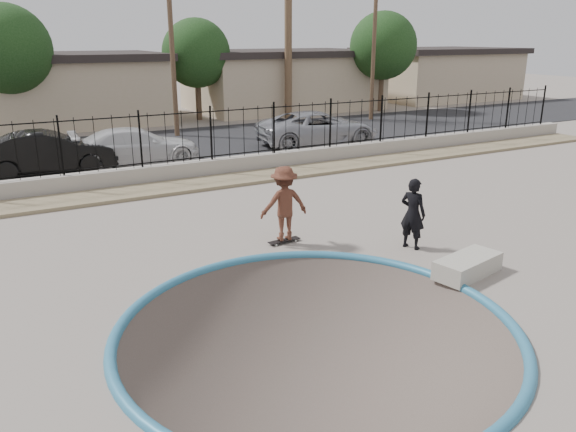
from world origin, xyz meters
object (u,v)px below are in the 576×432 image
at_px(videographer, 413,214).
at_px(car_c, 137,146).
at_px(concrete_ledge, 468,266).
at_px(car_b, 49,152).
at_px(skateboard, 284,240).
at_px(car_d, 318,128).
at_px(skater, 284,207).

height_order(videographer, car_c, videographer).
xyz_separation_m(videographer, car_c, (-3.41, 12.14, -0.11)).
bearing_deg(concrete_ledge, car_b, 115.29).
relative_size(videographer, car_b, 0.37).
distance_m(concrete_ledge, car_b, 15.43).
bearing_deg(car_c, concrete_ledge, -163.04).
height_order(skateboard, videographer, videographer).
bearing_deg(skateboard, car_b, 107.01).
relative_size(videographer, car_c, 0.35).
xyz_separation_m(videographer, car_d, (4.85, 12.14, -0.04)).
bearing_deg(videographer, skateboard, 32.34).
xyz_separation_m(skateboard, videographer, (2.49, -1.74, 0.79)).
bearing_deg(skater, car_d, -117.63).
distance_m(skateboard, car_b, 11.20).
relative_size(skater, car_b, 0.39).
bearing_deg(skater, skateboard, -96.44).
distance_m(skater, videographer, 3.04).
bearing_deg(car_b, car_c, -86.11).
height_order(concrete_ledge, car_b, car_b).
bearing_deg(videographer, car_c, -7.09).
relative_size(skater, skateboard, 2.14).
relative_size(skater, car_c, 0.37).
bearing_deg(car_d, videographer, 164.17).
distance_m(car_c, car_d, 8.26).
bearing_deg(car_d, skater, 150.74).
xyz_separation_m(skater, car_b, (-4.10, 10.40, -0.10)).
xyz_separation_m(skater, skateboard, (0.00, 0.00, -0.84)).
bearing_deg(concrete_ledge, car_c, 103.75).
distance_m(skateboard, car_d, 12.75).
distance_m(skateboard, car_c, 10.46).
bearing_deg(concrete_ledge, car_d, 70.80).
bearing_deg(car_d, concrete_ledge, 166.77).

